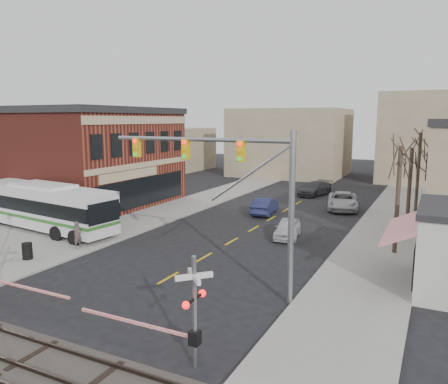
{
  "coord_description": "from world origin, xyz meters",
  "views": [
    {
      "loc": [
        12.68,
        -16.76,
        8.46
      ],
      "look_at": [
        -0.55,
        9.9,
        3.5
      ],
      "focal_mm": 35.0,
      "sensor_mm": 36.0,
      "label": 1
    }
  ],
  "objects_px": {
    "transit_bus": "(44,206)",
    "pedestrian_far": "(84,220)",
    "car_a": "(287,228)",
    "traffic_signal_mast": "(237,178)",
    "car_b": "(265,206)",
    "rr_crossing_east": "(184,311)",
    "car_d": "(315,188)",
    "car_c": "(343,201)",
    "pedestrian_near": "(78,235)",
    "trash_bin": "(27,251)"
  },
  "relations": [
    {
      "from": "car_c",
      "to": "pedestrian_far",
      "type": "distance_m",
      "value": 23.5
    },
    {
      "from": "trash_bin",
      "to": "car_a",
      "type": "xyz_separation_m",
      "value": [
        12.4,
        12.08,
        0.07
      ]
    },
    {
      "from": "rr_crossing_east",
      "to": "pedestrian_far",
      "type": "xyz_separation_m",
      "value": [
        -16.07,
        11.92,
        -0.92
      ]
    },
    {
      "from": "rr_crossing_east",
      "to": "trash_bin",
      "type": "height_order",
      "value": "rr_crossing_east"
    },
    {
      "from": "trash_bin",
      "to": "car_d",
      "type": "bearing_deg",
      "value": 72.84
    },
    {
      "from": "transit_bus",
      "to": "rr_crossing_east",
      "type": "bearing_deg",
      "value": -29.95
    },
    {
      "from": "transit_bus",
      "to": "trash_bin",
      "type": "relative_size",
      "value": 13.8
    },
    {
      "from": "trash_bin",
      "to": "car_b",
      "type": "relative_size",
      "value": 0.22
    },
    {
      "from": "transit_bus",
      "to": "car_c",
      "type": "distance_m",
      "value": 26.34
    },
    {
      "from": "transit_bus",
      "to": "pedestrian_far",
      "type": "relative_size",
      "value": 7.34
    },
    {
      "from": "transit_bus",
      "to": "car_d",
      "type": "height_order",
      "value": "transit_bus"
    },
    {
      "from": "car_c",
      "to": "pedestrian_near",
      "type": "height_order",
      "value": "pedestrian_near"
    },
    {
      "from": "rr_crossing_east",
      "to": "trash_bin",
      "type": "xyz_separation_m",
      "value": [
        -14.44,
        5.46,
        -1.35
      ]
    },
    {
      "from": "pedestrian_far",
      "to": "pedestrian_near",
      "type": "bearing_deg",
      "value": -81.84
    },
    {
      "from": "car_a",
      "to": "car_d",
      "type": "bearing_deg",
      "value": 88.7
    },
    {
      "from": "car_a",
      "to": "traffic_signal_mast",
      "type": "bearing_deg",
      "value": -94.94
    },
    {
      "from": "transit_bus",
      "to": "car_d",
      "type": "distance_m",
      "value": 28.9
    },
    {
      "from": "traffic_signal_mast",
      "to": "car_b",
      "type": "xyz_separation_m",
      "value": [
        -5.38,
        17.77,
        -4.99
      ]
    },
    {
      "from": "rr_crossing_east",
      "to": "car_a",
      "type": "relative_size",
      "value": 1.39
    },
    {
      "from": "car_a",
      "to": "car_c",
      "type": "relative_size",
      "value": 0.7
    },
    {
      "from": "trash_bin",
      "to": "car_b",
      "type": "height_order",
      "value": "car_b"
    },
    {
      "from": "rr_crossing_east",
      "to": "car_d",
      "type": "bearing_deg",
      "value": 97.8
    },
    {
      "from": "car_b",
      "to": "car_c",
      "type": "relative_size",
      "value": 0.77
    },
    {
      "from": "pedestrian_near",
      "to": "pedestrian_far",
      "type": "xyz_separation_m",
      "value": [
        -2.71,
        3.4,
        0.04
      ]
    },
    {
      "from": "trash_bin",
      "to": "pedestrian_near",
      "type": "xyz_separation_m",
      "value": [
        1.08,
        3.06,
        0.4
      ]
    },
    {
      "from": "rr_crossing_east",
      "to": "car_d",
      "type": "xyz_separation_m",
      "value": [
        -4.95,
        36.17,
        -1.21
      ]
    },
    {
      "from": "traffic_signal_mast",
      "to": "pedestrian_far",
      "type": "bearing_deg",
      "value": 160.39
    },
    {
      "from": "transit_bus",
      "to": "traffic_signal_mast",
      "type": "xyz_separation_m",
      "value": [
        18.31,
        -4.58,
        3.78
      ]
    },
    {
      "from": "traffic_signal_mast",
      "to": "car_a",
      "type": "height_order",
      "value": "traffic_signal_mast"
    },
    {
      "from": "transit_bus",
      "to": "traffic_signal_mast",
      "type": "bearing_deg",
      "value": -14.04
    },
    {
      "from": "rr_crossing_east",
      "to": "car_a",
      "type": "distance_m",
      "value": 17.7
    },
    {
      "from": "traffic_signal_mast",
      "to": "car_c",
      "type": "bearing_deg",
      "value": 88.71
    },
    {
      "from": "traffic_signal_mast",
      "to": "car_b",
      "type": "relative_size",
      "value": 2.17
    },
    {
      "from": "traffic_signal_mast",
      "to": "car_b",
      "type": "distance_m",
      "value": 19.22
    },
    {
      "from": "transit_bus",
      "to": "car_a",
      "type": "bearing_deg",
      "value": 20.29
    },
    {
      "from": "car_a",
      "to": "car_d",
      "type": "relative_size",
      "value": 0.77
    },
    {
      "from": "car_a",
      "to": "car_b",
      "type": "height_order",
      "value": "car_b"
    },
    {
      "from": "transit_bus",
      "to": "pedestrian_far",
      "type": "distance_m",
      "value": 3.48
    },
    {
      "from": "traffic_signal_mast",
      "to": "rr_crossing_east",
      "type": "xyz_separation_m",
      "value": [
        1.03,
        -6.57,
        -3.76
      ]
    },
    {
      "from": "car_c",
      "to": "car_d",
      "type": "xyz_separation_m",
      "value": [
        -4.44,
        6.64,
        -0.05
      ]
    },
    {
      "from": "pedestrian_far",
      "to": "rr_crossing_east",
      "type": "bearing_deg",
      "value": -66.97
    },
    {
      "from": "transit_bus",
      "to": "pedestrian_near",
      "type": "height_order",
      "value": "transit_bus"
    },
    {
      "from": "car_c",
      "to": "pedestrian_near",
      "type": "relative_size",
      "value": 3.25
    },
    {
      "from": "trash_bin",
      "to": "car_a",
      "type": "bearing_deg",
      "value": 44.26
    },
    {
      "from": "car_a",
      "to": "pedestrian_near",
      "type": "xyz_separation_m",
      "value": [
        -11.31,
        -9.02,
        0.33
      ]
    },
    {
      "from": "car_c",
      "to": "pedestrian_near",
      "type": "xyz_separation_m",
      "value": [
        -12.84,
        -21.02,
        0.21
      ]
    },
    {
      "from": "car_c",
      "to": "pedestrian_far",
      "type": "xyz_separation_m",
      "value": [
        -15.55,
        -17.61,
        0.25
      ]
    },
    {
      "from": "car_b",
      "to": "pedestrian_near",
      "type": "bearing_deg",
      "value": 59.55
    },
    {
      "from": "trash_bin",
      "to": "rr_crossing_east",
      "type": "bearing_deg",
      "value": -20.72
    },
    {
      "from": "car_d",
      "to": "pedestrian_far",
      "type": "distance_m",
      "value": 26.68
    }
  ]
}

